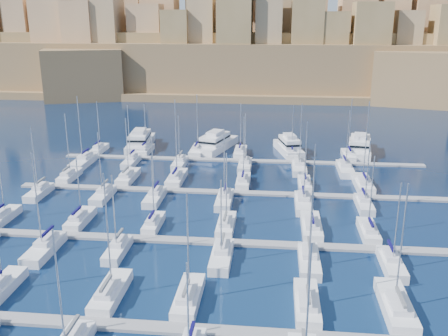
# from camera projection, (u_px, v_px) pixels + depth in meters

# --- Properties ---
(ground) EXTENTS (600.00, 600.00, 0.00)m
(ground) POSITION_uv_depth(u_px,v_px,m) (226.00, 213.00, 86.46)
(ground) COLOR #030E31
(ground) RESTS_ON ground
(pontoon_near) EXTENTS (84.00, 2.00, 0.40)m
(pontoon_near) POSITION_uv_depth(u_px,v_px,m) (196.00, 330.00, 54.08)
(pontoon_near) COLOR slate
(pontoon_near) RESTS_ON ground
(pontoon_mid_near) EXTENTS (84.00, 2.00, 0.40)m
(pontoon_mid_near) POSITION_uv_depth(u_px,v_px,m) (219.00, 242.00, 74.99)
(pontoon_mid_near) COLOR slate
(pontoon_mid_near) RESTS_ON ground
(pontoon_mid_far) EXTENTS (84.00, 2.00, 0.40)m
(pontoon_mid_far) POSITION_uv_depth(u_px,v_px,m) (232.00, 192.00, 95.90)
(pontoon_mid_far) COLOR slate
(pontoon_mid_far) RESTS_ON ground
(pontoon_far) EXTENTS (84.00, 2.00, 0.40)m
(pontoon_far) POSITION_uv_depth(u_px,v_px,m) (240.00, 160.00, 116.81)
(pontoon_far) COLOR slate
(pontoon_far) RESTS_ON ground
(sailboat_1) EXTENTS (2.65, 8.83, 13.14)m
(sailboat_1) POSITION_uv_depth(u_px,v_px,m) (1.00, 288.00, 61.43)
(sailboat_1) COLOR silver
(sailboat_1) RESTS_ON ground
(sailboat_2) EXTENTS (2.85, 9.50, 16.03)m
(sailboat_2) POSITION_uv_depth(u_px,v_px,m) (110.00, 292.00, 60.38)
(sailboat_2) COLOR silver
(sailboat_2) RESTS_ON ground
(sailboat_3) EXTENTS (2.79, 9.30, 14.11)m
(sailboat_3) POSITION_uv_depth(u_px,v_px,m) (188.00, 297.00, 59.36)
(sailboat_3) COLOR silver
(sailboat_3) RESTS_ON ground
(sailboat_4) EXTENTS (2.82, 9.41, 14.56)m
(sailboat_4) POSITION_uv_depth(u_px,v_px,m) (307.00, 304.00, 58.03)
(sailboat_4) COLOR silver
(sailboat_4) RESTS_ON ground
(sailboat_5) EXTENTS (3.16, 10.53, 15.80)m
(sailboat_5) POSITION_uv_depth(u_px,v_px,m) (396.00, 306.00, 57.55)
(sailboat_5) COLOR silver
(sailboat_5) RESTS_ON ground
(sailboat_12) EXTENTS (2.42, 8.05, 11.73)m
(sailboat_12) POSITION_uv_depth(u_px,v_px,m) (4.00, 217.00, 83.12)
(sailboat_12) COLOR silver
(sailboat_12) RESTS_ON ground
(sailboat_13) EXTENTS (2.58, 8.59, 11.66)m
(sailboat_13) POSITION_uv_depth(u_px,v_px,m) (80.00, 219.00, 82.08)
(sailboat_13) COLOR silver
(sailboat_13) RESTS_ON ground
(sailboat_14) EXTENTS (2.31, 7.70, 12.24)m
(sailboat_14) POSITION_uv_depth(u_px,v_px,m) (154.00, 223.00, 80.44)
(sailboat_14) COLOR silver
(sailboat_14) RESTS_ON ground
(sailboat_15) EXTENTS (2.65, 8.84, 12.82)m
(sailboat_15) POSITION_uv_depth(u_px,v_px,m) (226.00, 225.00, 79.82)
(sailboat_15) COLOR silver
(sailboat_15) RESTS_ON ground
(sailboat_16) EXTENTS (3.05, 10.18, 14.38)m
(sailboat_16) POSITION_uv_depth(u_px,v_px,m) (311.00, 227.00, 79.11)
(sailboat_16) COLOR silver
(sailboat_16) RESTS_ON ground
(sailboat_17) EXTENTS (2.56, 8.52, 13.01)m
(sailboat_17) POSITION_uv_depth(u_px,v_px,m) (369.00, 231.00, 77.49)
(sailboat_17) COLOR silver
(sailboat_17) RESTS_ON ground
(sailboat_19) EXTENTS (2.90, 9.67, 15.48)m
(sailboat_19) POSITION_uv_depth(u_px,v_px,m) (45.00, 248.00, 71.81)
(sailboat_19) COLOR silver
(sailboat_19) RESTS_ON ground
(sailboat_20) EXTENTS (2.40, 7.99, 12.39)m
(sailboat_20) POSITION_uv_depth(u_px,v_px,m) (118.00, 249.00, 71.57)
(sailboat_20) COLOR silver
(sailboat_20) RESTS_ON ground
(sailboat_21) EXTENTS (2.78, 9.25, 12.43)m
(sailboat_21) POSITION_uv_depth(u_px,v_px,m) (222.00, 256.00, 69.50)
(sailboat_21) COLOR silver
(sailboat_21) RESTS_ON ground
(sailboat_22) EXTENTS (2.79, 9.30, 14.73)m
(sailboat_22) POSITION_uv_depth(u_px,v_px,m) (309.00, 260.00, 68.28)
(sailboat_22) COLOR silver
(sailboat_22) RESTS_ON ground
(sailboat_23) EXTENTS (2.62, 8.72, 12.73)m
(sailboat_23) POSITION_uv_depth(u_px,v_px,m) (391.00, 263.00, 67.48)
(sailboat_23) COLOR silver
(sailboat_23) RESTS_ON ground
(sailboat_24) EXTENTS (2.51, 8.38, 14.07)m
(sailboat_24) POSITION_uv_depth(u_px,v_px,m) (69.00, 176.00, 103.95)
(sailboat_24) COLOR silver
(sailboat_24) RESTS_ON ground
(sailboat_25) EXTENTS (2.86, 9.54, 13.31)m
(sailboat_25) POSITION_uv_depth(u_px,v_px,m) (128.00, 177.00, 103.28)
(sailboat_25) COLOR silver
(sailboat_25) RESTS_ON ground
(sailboat_26) EXTENTS (3.02, 10.08, 17.19)m
(sailboat_26) POSITION_uv_depth(u_px,v_px,m) (176.00, 178.00, 102.52)
(sailboat_26) COLOR silver
(sailboat_26) RESTS_ON ground
(sailboat_27) EXTENTS (2.62, 8.73, 14.20)m
(sailboat_27) POSITION_uv_depth(u_px,v_px,m) (243.00, 181.00, 100.55)
(sailboat_27) COLOR silver
(sailboat_27) RESTS_ON ground
(sailboat_28) EXTENTS (2.46, 8.20, 13.58)m
(sailboat_28) POSITION_uv_depth(u_px,v_px,m) (305.00, 184.00, 99.11)
(sailboat_28) COLOR silver
(sailboat_28) RESTS_ON ground
(sailboat_29) EXTENTS (3.18, 10.58, 17.43)m
(sailboat_29) POSITION_uv_depth(u_px,v_px,m) (363.00, 184.00, 99.07)
(sailboat_29) COLOR silver
(sailboat_29) RESTS_ON ground
(sailboat_30) EXTENTS (2.50, 8.33, 13.66)m
(sailboat_30) POSITION_uv_depth(u_px,v_px,m) (39.00, 192.00, 94.48)
(sailboat_30) COLOR silver
(sailboat_30) RESTS_ON ground
(sailboat_31) EXTENTS (2.60, 8.67, 13.11)m
(sailboat_31) POSITION_uv_depth(u_px,v_px,m) (103.00, 195.00, 93.10)
(sailboat_31) COLOR silver
(sailboat_31) RESTS_ON ground
(sailboat_32) EXTENTS (2.71, 9.04, 12.66)m
(sailboat_32) POSITION_uv_depth(u_px,v_px,m) (155.00, 197.00, 91.96)
(sailboat_32) COLOR silver
(sailboat_32) RESTS_ON ground
(sailboat_33) EXTENTS (2.76, 9.19, 13.97)m
(sailboat_33) POSITION_uv_depth(u_px,v_px,m) (224.00, 200.00, 90.61)
(sailboat_33) COLOR silver
(sailboat_33) RESTS_ON ground
(sailboat_34) EXTENTS (2.89, 9.64, 13.84)m
(sailboat_34) POSITION_uv_depth(u_px,v_px,m) (303.00, 203.00, 89.01)
(sailboat_34) COLOR silver
(sailboat_34) RESTS_ON ground
(sailboat_35) EXTENTS (2.53, 8.44, 12.84)m
(sailboat_35) POSITION_uv_depth(u_px,v_px,m) (364.00, 204.00, 88.53)
(sailboat_35) COLOR silver
(sailboat_35) RESTS_ON ground
(sailboat_36) EXTENTS (2.38, 7.93, 12.97)m
(sailboat_36) POSITION_uv_depth(u_px,v_px,m) (99.00, 149.00, 124.77)
(sailboat_36) COLOR silver
(sailboat_36) RESTS_ON ground
(sailboat_37) EXTENTS (2.55, 8.50, 12.42)m
(sailboat_37) POSITION_uv_depth(u_px,v_px,m) (146.00, 150.00, 123.88)
(sailboat_37) COLOR silver
(sailboat_37) RESTS_ON ground
(sailboat_38) EXTENTS (2.99, 9.98, 14.91)m
(sailboat_38) POSITION_uv_depth(u_px,v_px,m) (197.00, 150.00, 123.30)
(sailboat_38) COLOR silver
(sailboat_38) RESTS_ON ground
(sailboat_39) EXTENTS (2.78, 9.28, 12.95)m
(sailboat_39) POSITION_uv_depth(u_px,v_px,m) (240.00, 152.00, 121.93)
(sailboat_39) COLOR silver
(sailboat_39) RESTS_ON ground
(sailboat_40) EXTENTS (2.60, 8.65, 12.76)m
(sailboat_40) POSITION_uv_depth(u_px,v_px,m) (292.00, 154.00, 120.42)
(sailboat_40) COLOR silver
(sailboat_40) RESTS_ON ground
(sailboat_41) EXTENTS (2.62, 8.73, 14.55)m
(sailboat_41) POSITION_uv_depth(u_px,v_px,m) (348.00, 155.00, 119.13)
(sailboat_41) COLOR silver
(sailboat_41) RESTS_ON ground
(sailboat_42) EXTENTS (3.25, 10.84, 16.17)m
(sailboat_42) POSITION_uv_depth(u_px,v_px,m) (84.00, 161.00, 114.14)
(sailboat_42) COLOR silver
(sailboat_42) RESTS_ON ground
(sailboat_43) EXTENTS (2.57, 8.56, 14.13)m
(sailboat_43) POSITION_uv_depth(u_px,v_px,m) (131.00, 161.00, 114.15)
(sailboat_43) COLOR silver
(sailboat_43) RESTS_ON ground
(sailboat_44) EXTENTS (2.61, 8.69, 12.06)m
(sailboat_44) POSITION_uv_depth(u_px,v_px,m) (180.00, 163.00, 112.98)
(sailboat_44) COLOR silver
(sailboat_44) RESTS_ON ground
(sailboat_45) EXTENTS (2.79, 9.29, 12.84)m
(sailboat_45) POSITION_uv_depth(u_px,v_px,m) (245.00, 165.00, 111.25)
(sailboat_45) COLOR silver
(sailboat_45) RESTS_ON ground
(sailboat_46) EXTENTS (3.02, 10.08, 15.32)m
(sailboat_46) POSITION_uv_depth(u_px,v_px,m) (299.00, 167.00, 109.70)
(sailboat_46) COLOR silver
(sailboat_46) RESTS_ON ground
(sailboat_47) EXTENTS (3.06, 10.19, 14.08)m
(sailboat_47) POSITION_uv_depth(u_px,v_px,m) (345.00, 169.00, 108.67)
(sailboat_47) COLOR silver
(sailboat_47) RESTS_ON ground
(motor_yacht_a) EXTENTS (6.82, 17.78, 5.25)m
(motor_yacht_a) POSITION_uv_depth(u_px,v_px,m) (140.00, 141.00, 128.31)
(motor_yacht_a) COLOR silver
(motor_yacht_a) RESTS_ON ground
(motor_yacht_b) EXTENTS (10.05, 18.28, 5.25)m
(motor_yacht_b) POSITION_uv_depth(u_px,v_px,m) (216.00, 143.00, 126.46)
(motor_yacht_b) COLOR silver
(motor_yacht_b) RESTS_ON ground
(motor_yacht_c) EXTENTS (7.61, 14.81, 5.25)m
(motor_yacht_c) POSITION_uv_depth(u_px,v_px,m) (289.00, 147.00, 123.14)
(motor_yacht_c) COLOR silver
(motor_yacht_c) RESTS_ON ground
(motor_yacht_d) EXTENTS (8.19, 18.44, 5.25)m
(motor_yacht_d) POSITION_uv_depth(u_px,v_px,m) (360.00, 147.00, 123.09)
(motor_yacht_d) COLOR silver
(motor_yacht_d) RESTS_ON ground
(fortified_city) EXTENTS (460.00, 108.95, 59.52)m
(fortified_city) POSITION_uv_depth(u_px,v_px,m) (259.00, 56.00, 229.69)
(fortified_city) COLOR brown
(fortified_city) RESTS_ON ground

